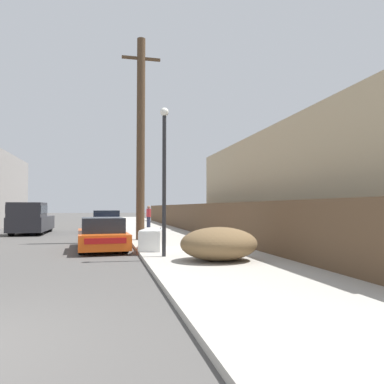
# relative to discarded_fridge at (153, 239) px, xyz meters

# --- Properties ---
(sidewalk_curb) EXTENTS (4.20, 63.00, 0.12)m
(sidewalk_curb) POSITION_rel_discarded_fridge_xyz_m (1.54, 14.73, -0.41)
(sidewalk_curb) COLOR #ADA89E
(sidewalk_curb) RESTS_ON ground
(discarded_fridge) EXTENTS (1.19, 1.96, 0.73)m
(discarded_fridge) POSITION_rel_discarded_fridge_xyz_m (0.00, 0.00, 0.00)
(discarded_fridge) COLOR white
(discarded_fridge) RESTS_ON sidewalk_curb
(parked_sports_car_red) EXTENTS (2.02, 4.64, 1.23)m
(parked_sports_car_red) POSITION_rel_discarded_fridge_xyz_m (-1.78, 1.35, 0.09)
(parked_sports_car_red) COLOR #E05114
(parked_sports_car_red) RESTS_ON ground
(car_parked_mid) EXTENTS (2.06, 4.70, 1.41)m
(car_parked_mid) POSITION_rel_discarded_fridge_xyz_m (-1.65, 12.33, 0.19)
(car_parked_mid) COLOR #2D478C
(car_parked_mid) RESTS_ON ground
(pickup_truck) EXTENTS (1.93, 5.24, 1.89)m
(pickup_truck) POSITION_rel_discarded_fridge_xyz_m (-6.05, 10.72, 0.46)
(pickup_truck) COLOR #232328
(pickup_truck) RESTS_ON ground
(utility_pole) EXTENTS (1.80, 0.39, 9.42)m
(utility_pole) POSITION_rel_discarded_fridge_xyz_m (-0.09, 4.03, 4.43)
(utility_pole) COLOR #4C3826
(utility_pole) RESTS_ON sidewalk_curb
(street_lamp) EXTENTS (0.26, 0.26, 4.55)m
(street_lamp) POSITION_rel_discarded_fridge_xyz_m (0.09, -2.04, 2.30)
(street_lamp) COLOR #232326
(street_lamp) RESTS_ON sidewalk_curb
(brush_pile) EXTENTS (2.18, 1.85, 0.93)m
(brush_pile) POSITION_rel_discarded_fridge_xyz_m (1.45, -3.28, 0.11)
(brush_pile) COLOR brown
(brush_pile) RESTS_ON sidewalk_curb
(wooden_fence) EXTENTS (0.08, 38.76, 1.69)m
(wooden_fence) POSITION_rel_discarded_fridge_xyz_m (3.49, 10.72, 0.49)
(wooden_fence) COLOR brown
(wooden_fence) RESTS_ON sidewalk_curb
(building_right_house) EXTENTS (6.00, 18.64, 4.96)m
(building_right_house) POSITION_rel_discarded_fridge_xyz_m (7.92, 1.54, 2.01)
(building_right_house) COLOR tan
(building_right_house) RESTS_ON ground
(pedestrian) EXTENTS (0.34, 0.34, 1.62)m
(pedestrian) POSITION_rel_discarded_fridge_xyz_m (1.48, 14.73, 0.47)
(pedestrian) COLOR #282D42
(pedestrian) RESTS_ON sidewalk_curb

